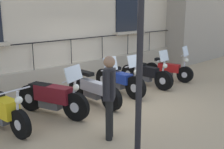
# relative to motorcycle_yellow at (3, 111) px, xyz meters

# --- Properties ---
(ground_plane) EXTENTS (60.00, 60.00, 0.00)m
(ground_plane) POSITION_rel_motorcycle_yellow_xyz_m (0.55, 3.13, -0.44)
(ground_plane) COLOR tan
(motorcycle_yellow) EXTENTS (2.00, 0.72, 1.05)m
(motorcycle_yellow) POSITION_rel_motorcycle_yellow_xyz_m (0.00, 0.00, 0.00)
(motorcycle_yellow) COLOR black
(motorcycle_yellow) RESTS_ON ground_plane
(motorcycle_maroon) EXTENTS (2.09, 0.97, 1.36)m
(motorcycle_maroon) POSITION_rel_motorcycle_yellow_xyz_m (0.04, 1.26, 0.03)
(motorcycle_maroon) COLOR black
(motorcycle_maroon) RESTS_ON ground_plane
(motorcycle_silver) EXTENTS (2.15, 0.54, 1.45)m
(motorcycle_silver) POSITION_rel_motorcycle_yellow_xyz_m (0.11, 2.57, -0.02)
(motorcycle_silver) COLOR black
(motorcycle_silver) RESTS_ON ground_plane
(motorcycle_blue) EXTENTS (2.11, 0.72, 1.35)m
(motorcycle_blue) POSITION_rel_motorcycle_yellow_xyz_m (-0.02, 3.75, 0.00)
(motorcycle_blue) COLOR black
(motorcycle_blue) RESTS_ON ground_plane
(motorcycle_black) EXTENTS (2.17, 0.54, 1.34)m
(motorcycle_black) POSITION_rel_motorcycle_yellow_xyz_m (-0.02, 5.09, -0.02)
(motorcycle_black) COLOR black
(motorcycle_black) RESTS_ON ground_plane
(motorcycle_red) EXTENTS (1.93, 0.70, 1.34)m
(motorcycle_red) POSITION_rel_motorcycle_yellow_xyz_m (0.05, 6.33, -0.04)
(motorcycle_red) COLOR black
(motorcycle_red) RESTS_ON ground_plane
(lamppost) EXTENTS (0.36, 0.36, 4.58)m
(lamppost) POSITION_rel_motorcycle_yellow_xyz_m (3.15, 0.93, 2.35)
(lamppost) COLOR black
(lamppost) RESTS_ON ground_plane
(pedestrian_standing) EXTENTS (0.40, 0.43, 1.76)m
(pedestrian_standing) POSITION_rel_motorcycle_yellow_xyz_m (1.95, 1.43, 0.56)
(pedestrian_standing) COLOR black
(pedestrian_standing) RESTS_ON ground_plane
(distant_building) EXTENTS (3.68, 7.10, 6.28)m
(distant_building) POSITION_rel_motorcycle_yellow_xyz_m (-2.65, 12.26, 2.70)
(distant_building) COLOR #9E9384
(distant_building) RESTS_ON ground_plane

